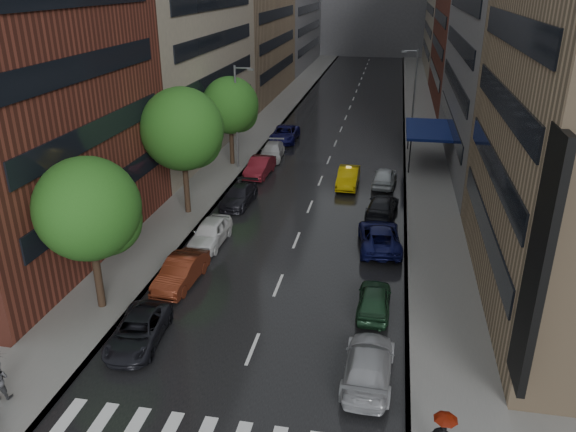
# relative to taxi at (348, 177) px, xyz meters

# --- Properties ---
(ground) EXTENTS (220.00, 220.00, 0.00)m
(ground) POSITION_rel_taxi_xyz_m (-2.42, -27.16, -0.78)
(ground) COLOR gray
(ground) RESTS_ON ground
(road) EXTENTS (14.00, 140.00, 0.01)m
(road) POSITION_rel_taxi_xyz_m (-2.42, 22.84, -0.77)
(road) COLOR black
(road) RESTS_ON ground
(sidewalk_left) EXTENTS (4.00, 140.00, 0.15)m
(sidewalk_left) POSITION_rel_taxi_xyz_m (-11.42, 22.84, -0.70)
(sidewalk_left) COLOR gray
(sidewalk_left) RESTS_ON ground
(sidewalk_right) EXTENTS (4.00, 140.00, 0.15)m
(sidewalk_right) POSITION_rel_taxi_xyz_m (6.58, 22.84, -0.70)
(sidewalk_right) COLOR gray
(sidewalk_right) RESTS_ON ground
(tree_near) EXTENTS (5.15, 5.15, 8.21)m
(tree_near) POSITION_rel_taxi_xyz_m (-11.02, -21.16, 4.84)
(tree_near) COLOR #382619
(tree_near) RESTS_ON ground
(tree_mid) EXTENTS (5.79, 5.79, 9.23)m
(tree_mid) POSITION_rel_taxi_xyz_m (-11.02, -8.10, 5.54)
(tree_mid) COLOR #382619
(tree_mid) RESTS_ON ground
(tree_far) EXTENTS (5.07, 5.07, 8.08)m
(tree_far) POSITION_rel_taxi_xyz_m (-11.02, 3.78, 4.75)
(tree_far) COLOR #382619
(tree_far) RESTS_ON ground
(taxi) EXTENTS (1.71, 4.75, 1.56)m
(taxi) POSITION_rel_taxi_xyz_m (0.00, 0.00, 0.00)
(taxi) COLOR #E1B80B
(taxi) RESTS_ON ground
(parked_cars_left) EXTENTS (2.67, 41.73, 1.60)m
(parked_cars_left) POSITION_rel_taxi_xyz_m (-7.82, -3.90, -0.02)
(parked_cars_left) COLOR black
(parked_cars_left) RESTS_ON ground
(parked_cars_right) EXTENTS (3.10, 29.88, 1.54)m
(parked_cars_right) POSITION_rel_taxi_xyz_m (2.98, -12.04, -0.03)
(parked_cars_right) COLOR #A1A2A6
(parked_cars_right) RESTS_ON ground
(street_lamp_left) EXTENTS (1.74, 0.22, 9.00)m
(street_lamp_left) POSITION_rel_taxi_xyz_m (-10.14, 2.84, 4.11)
(street_lamp_left) COLOR gray
(street_lamp_left) RESTS_ON sidewalk_left
(street_lamp_right) EXTENTS (1.74, 0.22, 9.00)m
(street_lamp_right) POSITION_rel_taxi_xyz_m (5.30, 17.84, 4.11)
(street_lamp_right) COLOR gray
(street_lamp_right) RESTS_ON sidewalk_right
(awning) EXTENTS (4.00, 8.00, 3.12)m
(awning) POSITION_rel_taxi_xyz_m (6.56, 7.84, 2.36)
(awning) COLOR navy
(awning) RESTS_ON sidewalk_right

